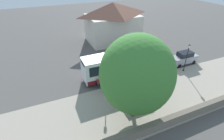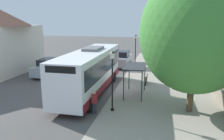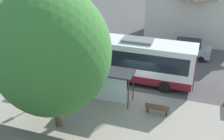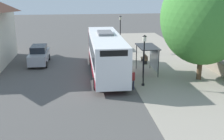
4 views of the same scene
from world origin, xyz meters
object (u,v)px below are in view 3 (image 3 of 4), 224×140
Objects in this scene: shade_tree at (51,52)px; parked_car_far_lane at (187,49)px; bus_shelter at (112,77)px; street_lamp_far at (76,60)px; bus at (127,58)px; pedestrian at (74,70)px; bench at (157,109)px.

parked_car_far_lane is at bearing -25.67° from shade_tree.
bus_shelter is 0.77× the size of street_lamp_far.
bus reaches higher than pedestrian.
bus_shelter reaches higher than pedestrian.
shade_tree is at bearing 119.80° from bench.
pedestrian is at bearing 16.62° from shade_tree.
shade_tree is 1.97× the size of parked_car_far_lane.
bus_shelter is at bearing 179.39° from bus.
bus reaches higher than parked_car_far_lane.
pedestrian is at bearing 37.09° from street_lamp_far.
pedestrian is (-1.64, 4.30, -1.03)m from bus.
bench is (-0.49, -3.56, -1.62)m from bus_shelter.
parked_car_far_lane is (6.55, -4.49, -1.03)m from bus.
bus_shelter is (-3.96, 0.04, 0.14)m from bus.
street_lamp_far is (-1.04, -0.78, 1.54)m from pedestrian.
shade_tree is at bearing 162.74° from bus.
shade_tree reaches higher than parked_car_far_lane.
street_lamp_far is 0.45× the size of shade_tree.
bus is 2.43× the size of parked_car_far_lane.
parked_car_far_lane is (8.19, -8.79, -0.00)m from pedestrian.
pedestrian is 0.38× the size of street_lamp_far.
bench is at bearing -60.20° from shade_tree.
pedestrian is at bearing 70.22° from bench.
bus_shelter is 3.72m from street_lamp_far.
shade_tree reaches higher than street_lamp_far.
shade_tree is at bearing 148.38° from bus_shelter.
bus_shelter is at bearing -31.62° from shade_tree.
bench is 11.06m from parked_car_far_lane.
bus is 8.01m from parked_car_far_lane.
street_lamp_far reaches higher than bench.
bus is at bearing 145.62° from parked_car_far_lane.
bus_shelter is 3.94m from bench.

